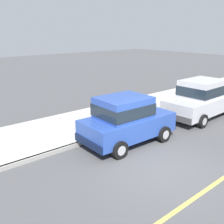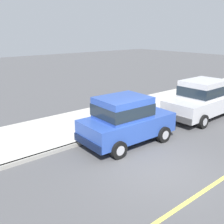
{
  "view_description": "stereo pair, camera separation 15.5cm",
  "coord_description": "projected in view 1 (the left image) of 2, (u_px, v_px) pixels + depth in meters",
  "views": [
    {
      "loc": [
        4.76,
        -6.13,
        4.27
      ],
      "look_at": [
        -3.61,
        1.01,
        0.85
      ],
      "focal_mm": 42.44,
      "sensor_mm": 36.0,
      "label": 1
    },
    {
      "loc": [
        4.86,
        -6.01,
        4.27
      ],
      "look_at": [
        -3.61,
        1.01,
        0.85
      ],
      "focal_mm": 42.44,
      "sensor_mm": 36.0,
      "label": 2
    }
  ],
  "objects": [
    {
      "name": "curb",
      "position": [
        100.0,
        137.0,
        10.83
      ],
      "size": [
        0.16,
        64.0,
        0.14
      ],
      "primitive_type": "cube",
      "color": "gray",
      "rests_on": "ground"
    },
    {
      "name": "car_blue_hatchback",
      "position": [
        126.0,
        119.0,
        10.19
      ],
      "size": [
        2.04,
        3.85,
        1.88
      ],
      "color": "#28479E",
      "rests_on": "ground"
    },
    {
      "name": "car_silver_sedan",
      "position": [
        202.0,
        98.0,
        13.29
      ],
      "size": [
        2.09,
        4.63,
        1.92
      ],
      "color": "#BCBCC1",
      "rests_on": "ground"
    },
    {
      "name": "dog_black",
      "position": [
        94.0,
        109.0,
        13.42
      ],
      "size": [
        0.57,
        0.57,
        0.49
      ],
      "color": "black",
      "rests_on": "sidewalk"
    },
    {
      "name": "ground_plane",
      "position": [
        161.0,
        168.0,
        8.52
      ],
      "size": [
        80.0,
        80.0,
        0.0
      ],
      "primitive_type": "plane",
      "color": "#4C4C4F"
    },
    {
      "name": "lane_centre_line",
      "position": [
        206.0,
        190.0,
        7.36
      ],
      "size": [
        0.12,
        57.6,
        0.01
      ],
      "primitive_type": "cube",
      "color": "#E0D64C",
      "rests_on": "ground"
    },
    {
      "name": "sidewalk",
      "position": [
        76.0,
        126.0,
        12.14
      ],
      "size": [
        3.6,
        64.0,
        0.14
      ],
      "primitive_type": "cube",
      "color": "#B7B5AD",
      "rests_on": "ground"
    }
  ]
}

